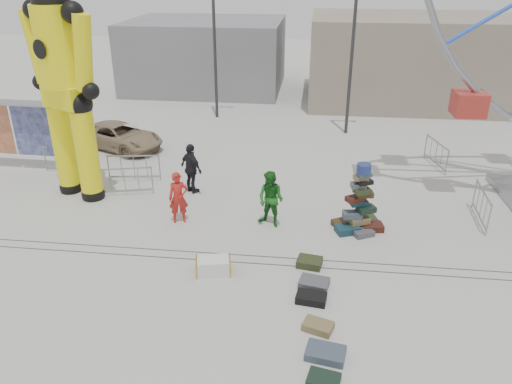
# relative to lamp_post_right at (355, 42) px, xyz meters

# --- Properties ---
(ground) EXTENTS (90.00, 90.00, 0.00)m
(ground) POSITION_rel_lamp_post_right_xyz_m (-3.09, -13.00, -4.48)
(ground) COLOR #9E9E99
(ground) RESTS_ON ground
(track_line_near) EXTENTS (40.00, 0.04, 0.01)m
(track_line_near) POSITION_rel_lamp_post_right_xyz_m (-3.09, -12.40, -4.48)
(track_line_near) COLOR #47443F
(track_line_near) RESTS_ON ground
(track_line_far) EXTENTS (40.00, 0.04, 0.01)m
(track_line_far) POSITION_rel_lamp_post_right_xyz_m (-3.09, -12.00, -4.48)
(track_line_far) COLOR #47443F
(track_line_far) RESTS_ON ground
(building_right) EXTENTS (12.00, 8.00, 5.00)m
(building_right) POSITION_rel_lamp_post_right_xyz_m (3.91, 7.00, -1.98)
(building_right) COLOR gray
(building_right) RESTS_ON ground
(building_left) EXTENTS (10.00, 8.00, 4.40)m
(building_left) POSITION_rel_lamp_post_right_xyz_m (-9.09, 9.00, -2.28)
(building_left) COLOR gray
(building_left) RESTS_ON ground
(lamp_post_right) EXTENTS (1.41, 0.25, 8.00)m
(lamp_post_right) POSITION_rel_lamp_post_right_xyz_m (0.00, 0.00, 0.00)
(lamp_post_right) COLOR #2D2D30
(lamp_post_right) RESTS_ON ground
(lamp_post_left) EXTENTS (1.41, 0.25, 8.00)m
(lamp_post_left) POSITION_rel_lamp_post_right_xyz_m (-7.00, 2.00, 0.00)
(lamp_post_left) COLOR #2D2D30
(lamp_post_left) RESTS_ON ground
(suitcase_tower) EXTENTS (1.72, 1.49, 2.29)m
(suitcase_tower) POSITION_rel_lamp_post_right_xyz_m (-0.14, -9.95, -3.84)
(suitcase_tower) COLOR #163744
(suitcase_tower) RESTS_ON ground
(crash_test_dummy) EXTENTS (3.16, 1.87, 8.17)m
(crash_test_dummy) POSITION_rel_lamp_post_right_xyz_m (-10.19, -8.53, -0.17)
(crash_test_dummy) COLOR black
(crash_test_dummy) RESTS_ON ground
(banner_scaffold) EXTENTS (4.00, 0.81, 2.88)m
(banner_scaffold) POSITION_rel_lamp_post_right_xyz_m (-13.83, -6.45, -2.32)
(banner_scaffold) COLOR gray
(banner_scaffold) RESTS_ON ground
(steamer_trunk) EXTENTS (1.06, 0.75, 0.45)m
(steamer_trunk) POSITION_rel_lamp_post_right_xyz_m (-4.31, -13.00, -4.26)
(steamer_trunk) COLOR silver
(steamer_trunk) RESTS_ON ground
(row_case_0) EXTENTS (0.78, 0.65, 0.23)m
(row_case_0) POSITION_rel_lamp_post_right_xyz_m (-1.64, -12.32, -4.37)
(row_case_0) COLOR #2D361B
(row_case_0) RESTS_ON ground
(row_case_1) EXTENTS (0.88, 0.71, 0.21)m
(row_case_1) POSITION_rel_lamp_post_right_xyz_m (-1.50, -13.32, -4.38)
(row_case_1) COLOR #4F5056
(row_case_1) RESTS_ON ground
(row_case_2) EXTENTS (0.83, 0.58, 0.21)m
(row_case_2) POSITION_rel_lamp_post_right_xyz_m (-1.56, -13.98, -4.37)
(row_case_2) COLOR black
(row_case_2) RESTS_ON ground
(row_case_3) EXTENTS (0.81, 0.66, 0.19)m
(row_case_3) POSITION_rel_lamp_post_right_xyz_m (-1.38, -15.03, -4.38)
(row_case_3) COLOR olive
(row_case_3) RESTS_ON ground
(row_case_4) EXTENTS (0.96, 0.73, 0.20)m
(row_case_4) POSITION_rel_lamp_post_right_xyz_m (-1.21, -15.91, -4.38)
(row_case_4) COLOR #3F4D5A
(row_case_4) RESTS_ON ground
(row_case_5) EXTENTS (0.76, 0.62, 0.17)m
(row_case_5) POSITION_rel_lamp_post_right_xyz_m (-1.25, -16.69, -4.40)
(row_case_5) COLOR black
(row_case_5) RESTS_ON ground
(barricade_dummy_a) EXTENTS (2.00, 0.16, 1.10)m
(barricade_dummy_a) POSITION_rel_lamp_post_right_xyz_m (-11.64, -6.48, -3.93)
(barricade_dummy_a) COLOR gray
(barricade_dummy_a) RESTS_ON ground
(barricade_dummy_b) EXTENTS (1.99, 0.39, 1.10)m
(barricade_dummy_b) POSITION_rel_lamp_post_right_xyz_m (-8.65, -7.05, -3.93)
(barricade_dummy_b) COLOR gray
(barricade_dummy_b) RESTS_ON ground
(barricade_dummy_c) EXTENTS (1.96, 0.58, 1.10)m
(barricade_dummy_c) POSITION_rel_lamp_post_right_xyz_m (-8.55, -8.37, -3.93)
(barricade_dummy_c) COLOR gray
(barricade_dummy_c) RESTS_ON ground
(barricade_wheel_front) EXTENTS (0.21, 2.00, 1.10)m
(barricade_wheel_front) POSITION_rel_lamp_post_right_xyz_m (3.94, -8.92, -3.93)
(barricade_wheel_front) COLOR gray
(barricade_wheel_front) RESTS_ON ground
(barricade_wheel_back) EXTENTS (0.58, 1.96, 1.10)m
(barricade_wheel_back) POSITION_rel_lamp_post_right_xyz_m (3.45, -4.05, -3.93)
(barricade_wheel_back) COLOR gray
(barricade_wheel_back) RESTS_ON ground
(pedestrian_red) EXTENTS (0.74, 0.60, 1.76)m
(pedestrian_red) POSITION_rel_lamp_post_right_xyz_m (-6.02, -10.16, -3.60)
(pedestrian_red) COLOR #AF1E19
(pedestrian_red) RESTS_ON ground
(pedestrian_green) EXTENTS (1.13, 1.04, 1.89)m
(pedestrian_green) POSITION_rel_lamp_post_right_xyz_m (-2.98, -10.04, -3.54)
(pedestrian_green) COLOR #175E18
(pedestrian_green) RESTS_ON ground
(pedestrian_black) EXTENTS (1.17, 1.06, 1.91)m
(pedestrian_black) POSITION_rel_lamp_post_right_xyz_m (-6.14, -7.83, -3.53)
(pedestrian_black) COLOR black
(pedestrian_black) RESTS_ON ground
(parked_suv) EXTENTS (4.63, 3.50, 1.17)m
(parked_suv) POSITION_rel_lamp_post_right_xyz_m (-10.57, -3.51, -3.90)
(parked_suv) COLOR #937E5F
(parked_suv) RESTS_ON ground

